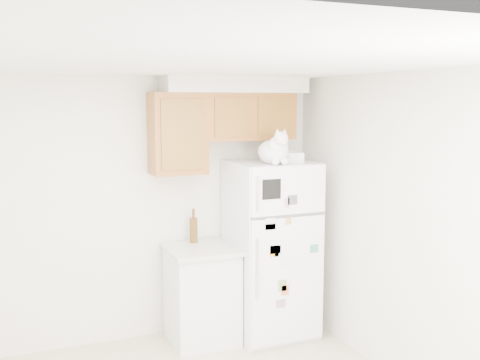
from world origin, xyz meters
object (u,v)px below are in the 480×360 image
storage_box_front (296,157)px  bottle_amber (194,226)px  refrigerator (271,249)px  storage_box_back (284,155)px  bottle_green (194,228)px  base_counter (202,294)px  cat (275,150)px

storage_box_front → bottle_amber: storage_box_front is taller
refrigerator → storage_box_back: 0.92m
storage_box_back → bottle_green: 1.13m
storage_box_back → refrigerator: bearing=-145.8°
bottle_green → bottle_amber: (-0.00, -0.01, 0.03)m
base_counter → cat: (0.63, -0.27, 1.36)m
refrigerator → cat: bearing=-107.4°
refrigerator → bottle_amber: refrigerator is taller
bottle_amber → bottle_green: bearing=48.9°
bottle_amber → base_counter: bearing=-85.2°
cat → refrigerator: bearing=72.6°
base_counter → storage_box_back: (0.86, 0.01, 1.29)m
cat → bottle_amber: size_ratio=1.44×
refrigerator → storage_box_front: storage_box_front is taller
storage_box_front → bottle_green: 1.19m
base_counter → bottle_green: bearing=93.3°
cat → bottle_green: cat is taller
storage_box_front → bottle_amber: bearing=-179.5°
refrigerator → bottle_amber: (-0.71, 0.26, 0.23)m
bottle_green → refrigerator: bearing=-20.5°
refrigerator → bottle_green: bearing=159.5°
cat → bottle_green: (-0.64, 0.46, -0.77)m
refrigerator → storage_box_front: 0.92m
storage_box_front → bottle_green: size_ratio=0.54×
storage_box_back → bottle_amber: bearing=177.1°
bottle_green → cat: bearing=-35.4°
cat → storage_box_back: bearing=50.0°
refrigerator → cat: cat is taller
storage_box_front → bottle_amber: size_ratio=0.46×
base_counter → storage_box_back: 1.55m
storage_box_front → bottle_green: bearing=-179.9°
cat → storage_box_back: size_ratio=2.64×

